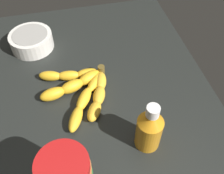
# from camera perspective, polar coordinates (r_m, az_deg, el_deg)

# --- Properties ---
(ground_plane) EXTENTS (0.89, 0.64, 0.04)m
(ground_plane) POSITION_cam_1_polar(r_m,az_deg,el_deg) (0.73, -2.86, -3.17)
(ground_plane) COLOR black
(banana_bunch) EXTENTS (0.23, 0.20, 0.03)m
(banana_bunch) POSITION_cam_1_polar(r_m,az_deg,el_deg) (0.72, -6.86, -0.39)
(banana_bunch) COLOR gold
(banana_bunch) RESTS_ON ground_plane
(honey_bottle) EXTENTS (0.06, 0.06, 0.14)m
(honey_bottle) POSITION_cam_1_polar(r_m,az_deg,el_deg) (0.59, 8.19, -9.03)
(honey_bottle) COLOR orange
(honey_bottle) RESTS_ON ground_plane
(small_bowl) EXTENTS (0.13, 0.13, 0.05)m
(small_bowl) POSITION_cam_1_polar(r_m,az_deg,el_deg) (0.88, -17.24, 9.70)
(small_bowl) COLOR silver
(small_bowl) RESTS_ON ground_plane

